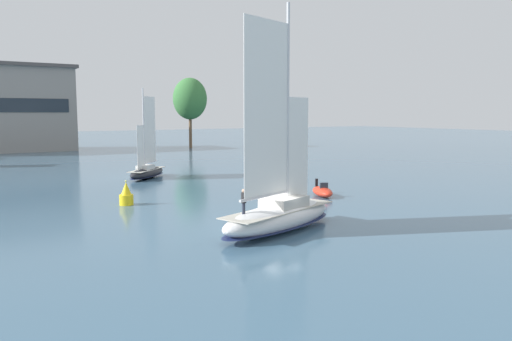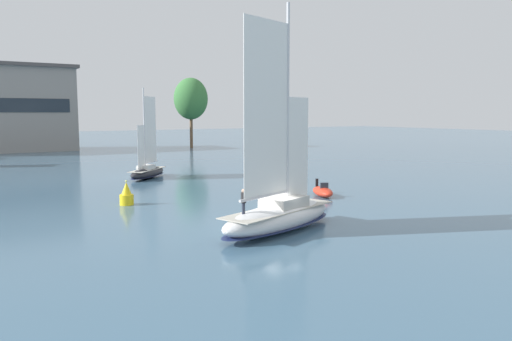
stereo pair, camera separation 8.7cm
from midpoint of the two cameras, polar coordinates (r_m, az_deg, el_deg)
The scene contains 6 objects.
ground_plane at distance 34.31m, azimuth 2.73°, elevation -6.90°, with size 400.00×400.00×0.00m, color #42667F.
tree_shore_left at distance 116.52m, azimuth -7.44°, elevation 8.12°, with size 7.79×7.79×16.03m.
sailboat_main at distance 34.07m, azimuth 2.76°, elevation -4.95°, with size 11.54×6.57×15.28m.
sailboat_moored_near_marina at distance 62.93m, azimuth -12.26°, elevation -0.04°, with size 7.26×7.23×11.01m.
motor_tender at distance 48.49m, azimuth 7.68°, elevation -2.39°, with size 2.83×4.18×1.49m.
channel_buoy at distance 45.06m, azimuth -14.53°, elevation -2.73°, with size 1.21×1.21×2.18m.
Camera 2 is at (-18.92, -27.49, 8.00)m, focal length 35.00 mm.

